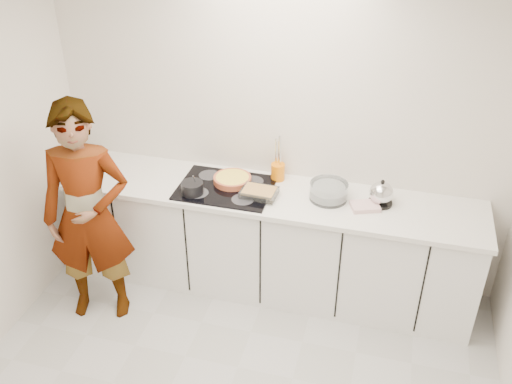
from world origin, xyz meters
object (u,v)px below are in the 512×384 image
(mixing_bowl, at_px, (329,192))
(cook, at_px, (88,216))
(tart_dish, at_px, (232,179))
(hob, at_px, (226,188))
(baking_dish, at_px, (259,192))
(utensil_crock, at_px, (278,172))
(saucepan, at_px, (192,188))
(kettle, at_px, (381,194))

(mixing_bowl, bearing_deg, cook, -158.79)
(tart_dish, xyz_separation_m, mixing_bowl, (0.76, -0.03, 0.02))
(hob, relative_size, baking_dish, 2.61)
(baking_dish, bearing_deg, utensil_crock, 75.81)
(saucepan, height_order, utensil_crock, saucepan)
(baking_dish, height_order, cook, cook)
(kettle, bearing_deg, cook, -161.78)
(utensil_crock, bearing_deg, cook, -145.85)
(mixing_bowl, xyz_separation_m, kettle, (0.38, 0.03, 0.03))
(baking_dish, bearing_deg, hob, 169.29)
(tart_dish, distance_m, cook, 1.12)
(hob, distance_m, utensil_crock, 0.44)
(tart_dish, height_order, saucepan, saucepan)
(hob, xyz_separation_m, utensil_crock, (0.36, 0.24, 0.06))
(tart_dish, relative_size, cook, 0.22)
(hob, bearing_deg, mixing_bowl, 4.02)
(hob, distance_m, saucepan, 0.27)
(saucepan, relative_size, kettle, 1.07)
(tart_dish, height_order, kettle, kettle)
(tart_dish, relative_size, saucepan, 1.75)
(tart_dish, xyz_separation_m, utensil_crock, (0.33, 0.16, 0.03))
(mixing_bowl, distance_m, cook, 1.77)
(mixing_bowl, bearing_deg, saucepan, -168.36)
(hob, bearing_deg, saucepan, -144.69)
(kettle, xyz_separation_m, cook, (-2.03, -0.67, -0.11))
(saucepan, xyz_separation_m, cook, (-0.65, -0.43, -0.09))
(mixing_bowl, height_order, cook, cook)
(mixing_bowl, bearing_deg, tart_dish, 177.97)
(tart_dish, xyz_separation_m, kettle, (1.14, 0.00, 0.05))
(utensil_crock, bearing_deg, tart_dish, -154.13)
(baking_dish, relative_size, utensil_crock, 2.02)
(mixing_bowl, bearing_deg, hob, -175.98)
(cook, bearing_deg, baking_dish, 8.65)
(hob, distance_m, kettle, 1.18)
(saucepan, distance_m, kettle, 1.41)
(saucepan, height_order, mixing_bowl, saucepan)
(baking_dish, distance_m, utensil_crock, 0.31)
(baking_dish, height_order, utensil_crock, utensil_crock)
(saucepan, relative_size, baking_dish, 0.80)
(baking_dish, bearing_deg, cook, -155.08)
(saucepan, xyz_separation_m, utensil_crock, (0.57, 0.39, 0.01))
(baking_dish, xyz_separation_m, cook, (-1.14, -0.53, -0.07))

